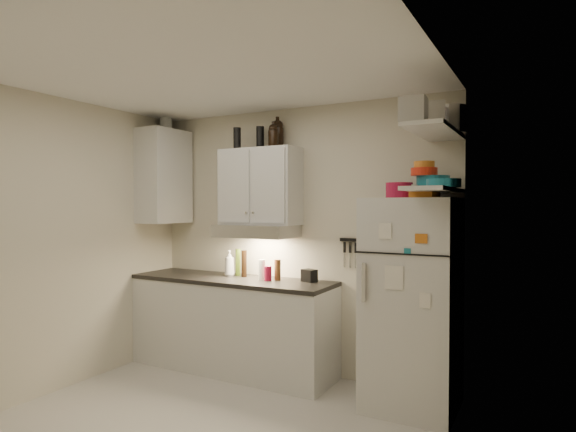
% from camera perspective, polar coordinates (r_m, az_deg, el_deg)
% --- Properties ---
extents(ceiling, '(3.20, 3.00, 0.02)m').
position_cam_1_polar(ceiling, '(3.63, -10.76, 16.70)').
color(ceiling, white).
rests_on(ceiling, ground).
extents(back_wall, '(3.20, 0.02, 2.60)m').
position_cam_1_polar(back_wall, '(4.78, 0.86, -2.81)').
color(back_wall, beige).
rests_on(back_wall, ground).
extents(left_wall, '(0.02, 3.00, 2.60)m').
position_cam_1_polar(left_wall, '(4.70, -26.07, -3.02)').
color(left_wall, beige).
rests_on(left_wall, ground).
extents(right_wall, '(0.02, 3.00, 2.60)m').
position_cam_1_polar(right_wall, '(2.80, 15.92, -5.80)').
color(right_wall, beige).
rests_on(right_wall, ground).
extents(base_cabinet, '(2.10, 0.60, 0.88)m').
position_cam_1_polar(base_cabinet, '(4.94, -6.67, -12.80)').
color(base_cabinet, silver).
rests_on(base_cabinet, floor).
extents(countertop, '(2.10, 0.62, 0.04)m').
position_cam_1_polar(countertop, '(4.85, -6.68, -7.52)').
color(countertop, black).
rests_on(countertop, base_cabinet).
extents(upper_cabinet, '(0.80, 0.33, 0.75)m').
position_cam_1_polar(upper_cabinet, '(4.77, -3.32, 3.48)').
color(upper_cabinet, silver).
rests_on(upper_cabinet, back_wall).
extents(side_cabinet, '(0.33, 0.55, 1.00)m').
position_cam_1_polar(side_cabinet, '(5.36, -14.49, 4.54)').
color(side_cabinet, silver).
rests_on(side_cabinet, left_wall).
extents(range_hood, '(0.76, 0.46, 0.12)m').
position_cam_1_polar(range_hood, '(4.72, -3.72, -1.78)').
color(range_hood, silver).
rests_on(range_hood, back_wall).
extents(fridge, '(0.70, 0.68, 1.70)m').
position_cam_1_polar(fridge, '(4.07, 14.48, -9.98)').
color(fridge, silver).
rests_on(fridge, floor).
extents(shelf_hi, '(0.30, 0.95, 0.03)m').
position_cam_1_polar(shelf_hi, '(3.86, 17.03, 9.54)').
color(shelf_hi, silver).
rests_on(shelf_hi, right_wall).
extents(shelf_lo, '(0.30, 0.95, 0.03)m').
position_cam_1_polar(shelf_lo, '(3.82, 16.99, 2.99)').
color(shelf_lo, silver).
rests_on(shelf_lo, right_wall).
extents(knife_strip, '(0.42, 0.02, 0.03)m').
position_cam_1_polar(knife_strip, '(4.48, 8.68, -2.86)').
color(knife_strip, black).
rests_on(knife_strip, back_wall).
extents(dutch_oven, '(0.22, 0.22, 0.12)m').
position_cam_1_polar(dutch_oven, '(3.99, 13.03, 2.97)').
color(dutch_oven, '#A41337').
rests_on(dutch_oven, fridge).
extents(book_stack, '(0.19, 0.23, 0.07)m').
position_cam_1_polar(book_stack, '(3.80, 15.89, 2.66)').
color(book_stack, '#C56518').
rests_on(book_stack, fridge).
extents(spice_jar, '(0.08, 0.08, 0.11)m').
position_cam_1_polar(spice_jar, '(3.97, 14.62, 2.85)').
color(spice_jar, silver).
rests_on(spice_jar, fridge).
extents(stock_pot, '(0.33, 0.33, 0.21)m').
position_cam_1_polar(stock_pot, '(4.14, 18.56, 10.66)').
color(stock_pot, silver).
rests_on(stock_pot, shelf_hi).
extents(tin_a, '(0.24, 0.22, 0.20)m').
position_cam_1_polar(tin_a, '(3.86, 16.59, 11.27)').
color(tin_a, '#AAAAAD').
rests_on(tin_a, shelf_hi).
extents(tin_b, '(0.18, 0.18, 0.18)m').
position_cam_1_polar(tin_b, '(3.51, 14.63, 12.06)').
color(tin_b, '#AAAAAD').
rests_on(tin_b, shelf_hi).
extents(bowl_teal, '(0.26, 0.26, 0.10)m').
position_cam_1_polar(bowl_teal, '(4.05, 16.80, 3.84)').
color(bowl_teal, '#176D80').
rests_on(bowl_teal, shelf_lo).
extents(bowl_orange, '(0.21, 0.21, 0.06)m').
position_cam_1_polar(bowl_orange, '(4.02, 15.83, 5.06)').
color(bowl_orange, red).
rests_on(bowl_orange, bowl_teal).
extents(bowl_yellow, '(0.16, 0.16, 0.05)m').
position_cam_1_polar(bowl_yellow, '(4.03, 15.83, 5.88)').
color(bowl_yellow, orange).
rests_on(bowl_yellow, bowl_orange).
extents(plates, '(0.29, 0.29, 0.06)m').
position_cam_1_polar(plates, '(3.73, 17.97, 3.73)').
color(plates, '#176D80').
rests_on(plates, shelf_lo).
extents(growler_a, '(0.15, 0.15, 0.29)m').
position_cam_1_polar(growler_a, '(4.80, -1.25, 9.70)').
color(growler_a, black).
rests_on(growler_a, upper_cabinet).
extents(growler_b, '(0.13, 0.13, 0.23)m').
position_cam_1_polar(growler_b, '(4.70, -1.76, 9.53)').
color(growler_b, black).
rests_on(growler_b, upper_cabinet).
extents(thermos_a, '(0.08, 0.08, 0.23)m').
position_cam_1_polar(thermos_a, '(4.86, -3.32, 9.23)').
color(thermos_a, black).
rests_on(thermos_a, upper_cabinet).
extents(thermos_b, '(0.09, 0.09, 0.21)m').
position_cam_1_polar(thermos_b, '(4.87, -6.05, 9.12)').
color(thermos_b, black).
rests_on(thermos_b, upper_cabinet).
extents(side_jar, '(0.14, 0.14, 0.18)m').
position_cam_1_polar(side_jar, '(5.52, -14.27, 10.60)').
color(side_jar, silver).
rests_on(side_jar, side_cabinet).
extents(soap_bottle, '(0.15, 0.15, 0.29)m').
position_cam_1_polar(soap_bottle, '(4.94, -6.95, -5.40)').
color(soap_bottle, silver).
rests_on(soap_bottle, countertop).
extents(pepper_mill, '(0.08, 0.08, 0.20)m').
position_cam_1_polar(pepper_mill, '(4.65, -1.25, -6.40)').
color(pepper_mill, brown).
rests_on(pepper_mill, countertop).
extents(oil_bottle, '(0.07, 0.07, 0.27)m').
position_cam_1_polar(oil_bottle, '(4.98, -5.94, -5.47)').
color(oil_bottle, '#445C17').
rests_on(oil_bottle, countertop).
extents(vinegar_bottle, '(0.07, 0.07, 0.27)m').
position_cam_1_polar(vinegar_bottle, '(4.88, -5.22, -5.63)').
color(vinegar_bottle, black).
rests_on(vinegar_bottle, countertop).
extents(clear_bottle, '(0.08, 0.08, 0.19)m').
position_cam_1_polar(clear_bottle, '(4.69, -3.10, -6.37)').
color(clear_bottle, silver).
rests_on(clear_bottle, countertop).
extents(red_jar, '(0.08, 0.08, 0.14)m').
position_cam_1_polar(red_jar, '(4.62, -2.39, -6.81)').
color(red_jar, '#A41337').
rests_on(red_jar, countertop).
extents(caddy, '(0.16, 0.14, 0.12)m').
position_cam_1_polar(caddy, '(4.57, 2.53, -7.07)').
color(caddy, black).
rests_on(caddy, countertop).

